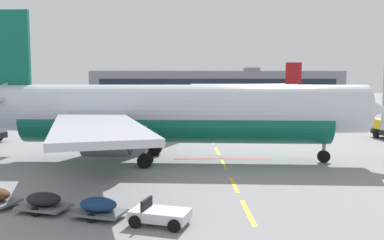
% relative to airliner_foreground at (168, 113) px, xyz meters
% --- Properties ---
extents(ground, '(400.00, 400.00, 0.00)m').
position_rel_airliner_foreground_xyz_m(ground, '(26.42, 18.80, -3.95)').
color(ground, gray).
extents(apron_paint_markings, '(8.00, 92.87, 0.01)m').
position_rel_airliner_foreground_xyz_m(apron_paint_markings, '(4.42, 14.89, -3.95)').
color(apron_paint_markings, yellow).
rests_on(apron_paint_markings, ground).
extents(airliner_foreground, '(34.81, 34.53, 12.20)m').
position_rel_airliner_foreground_xyz_m(airliner_foreground, '(0.00, 0.00, 0.00)').
color(airliner_foreground, silver).
rests_on(airliner_foreground, ground).
extents(airliner_mid_left, '(34.19, 33.70, 11.98)m').
position_rel_airliner_foreground_xyz_m(airliner_mid_left, '(18.70, 81.27, -0.07)').
color(airliner_mid_left, white).
rests_on(airliner_mid_left, ground).
extents(baggage_train, '(11.49, 4.98, 1.14)m').
position_rel_airliner_foreground_xyz_m(baggage_train, '(-4.14, -13.50, -3.42)').
color(baggage_train, silver).
rests_on(baggage_train, ground).
extents(terminal_satellite, '(94.92, 24.15, 12.37)m').
position_rel_airliner_foreground_xyz_m(terminal_satellite, '(14.24, 128.76, 1.45)').
color(terminal_satellite, gray).
rests_on(terminal_satellite, ground).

